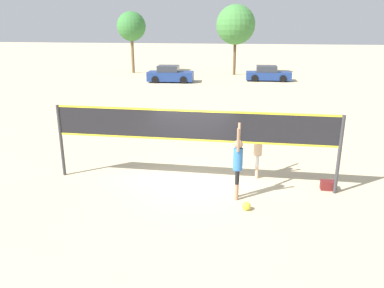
{
  "coord_description": "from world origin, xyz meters",
  "views": [
    {
      "loc": [
        1.85,
        -11.14,
        4.93
      ],
      "look_at": [
        0.0,
        0.0,
        1.35
      ],
      "focal_mm": 35.0,
      "sensor_mm": 36.0,
      "label": 1
    }
  ],
  "objects": [
    {
      "name": "player_blocker",
      "position": [
        2.08,
        0.89,
        1.03
      ],
      "size": [
        0.28,
        0.68,
        1.97
      ],
      "rotation": [
        0.0,
        0.0,
        -1.57
      ],
      "color": "beige",
      "rests_on": "ground_plane"
    },
    {
      "name": "tree_left_cluster",
      "position": [
        -11.3,
        28.75,
        4.85
      ],
      "size": [
        3.05,
        3.05,
        6.42
      ],
      "color": "brown",
      "rests_on": "ground_plane"
    },
    {
      "name": "gear_bag",
      "position": [
        4.29,
        0.23,
        0.14
      ],
      "size": [
        0.43,
        0.28,
        0.29
      ],
      "color": "maroon",
      "rests_on": "ground_plane"
    },
    {
      "name": "player_spiker",
      "position": [
        1.49,
        -0.88,
        1.2
      ],
      "size": [
        0.28,
        0.72,
        2.26
      ],
      "rotation": [
        0.0,
        0.0,
        1.57
      ],
      "color": "tan",
      "rests_on": "ground_plane"
    },
    {
      "name": "parked_car_near",
      "position": [
        -5.78,
        22.59,
        0.67
      ],
      "size": [
        4.26,
        2.25,
        1.49
      ],
      "rotation": [
        0.0,
        0.0,
        0.08
      ],
      "color": "navy",
      "rests_on": "ground_plane"
    },
    {
      "name": "tree_right_cluster",
      "position": [
        -0.3,
        28.86,
        5.03
      ],
      "size": [
        3.97,
        3.97,
        7.03
      ],
      "color": "brown",
      "rests_on": "ground_plane"
    },
    {
      "name": "parked_car_mid",
      "position": [
        3.07,
        24.86,
        0.62
      ],
      "size": [
        4.2,
        2.0,
        1.41
      ],
      "rotation": [
        0.0,
        0.0,
        0.05
      ],
      "color": "navy",
      "rests_on": "ground_plane"
    },
    {
      "name": "ground_plane",
      "position": [
        0.0,
        0.0,
        0.0
      ],
      "size": [
        200.0,
        200.0,
        0.0
      ],
      "primitive_type": "plane",
      "color": "beige"
    },
    {
      "name": "volleyball",
      "position": [
        1.81,
        -1.58,
        0.12
      ],
      "size": [
        0.24,
        0.24,
        0.24
      ],
      "color": "yellow",
      "rests_on": "ground_plane"
    },
    {
      "name": "volleyball_net",
      "position": [
        0.0,
        0.0,
        1.81
      ],
      "size": [
        9.04,
        0.11,
        2.46
      ],
      "color": "#38383D",
      "rests_on": "ground_plane"
    }
  ]
}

